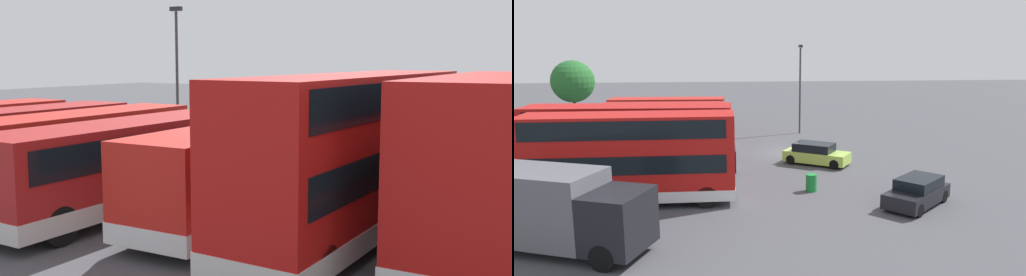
# 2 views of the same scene
# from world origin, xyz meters

# --- Properties ---
(ground_plane) EXTENTS (140.00, 140.00, 0.00)m
(ground_plane) POSITION_xyz_m (0.00, 0.00, 0.00)
(ground_plane) COLOR #47474C
(bus_double_decker_near_end) EXTENTS (2.70, 10.49, 4.55)m
(bus_double_decker_near_end) POSITION_xyz_m (-10.88, 9.11, 2.45)
(bus_double_decker_near_end) COLOR #B71411
(bus_double_decker_near_end) RESTS_ON ground
(bus_double_decker_second) EXTENTS (3.01, 11.58, 4.55)m
(bus_double_decker_second) POSITION_xyz_m (-7.43, 9.74, 2.45)
(bus_double_decker_second) COLOR #B71411
(bus_double_decker_second) RESTS_ON ground
(bus_single_deck_third) EXTENTS (2.74, 10.55, 2.95)m
(bus_single_deck_third) POSITION_xyz_m (-3.83, 9.37, 1.62)
(bus_single_deck_third) COLOR red
(bus_single_deck_third) RESTS_ON ground
(bus_single_deck_fourth) EXTENTS (2.91, 11.84, 2.95)m
(bus_single_deck_fourth) POSITION_xyz_m (0.01, 10.09, 1.62)
(bus_single_deck_fourth) COLOR #A51919
(bus_single_deck_fourth) RESTS_ON ground
(bus_single_deck_fifth) EXTENTS (2.66, 10.65, 2.95)m
(bus_single_deck_fifth) POSITION_xyz_m (3.73, 9.48, 1.62)
(bus_single_deck_fifth) COLOR red
(bus_single_deck_fifth) RESTS_ON ground
(bus_single_deck_sixth) EXTENTS (2.85, 10.76, 2.95)m
(bus_single_deck_sixth) POSITION_xyz_m (7.16, 9.64, 1.62)
(bus_single_deck_sixth) COLOR #A51919
(bus_single_deck_sixth) RESTS_ON ground
(bus_single_deck_seventh) EXTENTS (2.92, 10.68, 2.95)m
(bus_single_deck_seventh) POSITION_xyz_m (11.04, 9.75, 1.62)
(bus_single_deck_seventh) COLOR red
(bus_single_deck_seventh) RESTS_ON ground
(box_truck_blue) EXTENTS (4.95, 7.90, 3.20)m
(box_truck_blue) POSITION_xyz_m (-16.44, 11.09, 1.71)
(box_truck_blue) COLOR #595960
(box_truck_blue) RESTS_ON ground
(car_hatchback_silver) EXTENTS (3.79, 4.57, 1.43)m
(car_hatchback_silver) POSITION_xyz_m (-3.67, -1.66, 0.70)
(car_hatchback_silver) COLOR #A5D14C
(car_hatchback_silver) RESTS_ON ground
(car_small_green) EXTENTS (4.11, 4.20, 1.43)m
(car_small_green) POSITION_xyz_m (-12.58, -5.11, 0.70)
(car_small_green) COLOR black
(car_small_green) RESTS_ON ground
(lamp_post_tall) EXTENTS (0.70, 0.30, 7.88)m
(lamp_post_tall) POSITION_xyz_m (7.99, -2.33, 4.62)
(lamp_post_tall) COLOR #38383D
(lamp_post_tall) RESTS_ON ground
(waste_bin_yellow) EXTENTS (0.60, 0.60, 0.95)m
(waste_bin_yellow) POSITION_xyz_m (-9.70, -0.28, 0.47)
(waste_bin_yellow) COLOR #197F33
(waste_bin_yellow) RESTS_ON ground
(tree_midleft) EXTENTS (4.69, 4.69, 6.19)m
(tree_midleft) POSITION_xyz_m (21.11, 21.22, 3.83)
(tree_midleft) COLOR #4C3823
(tree_midleft) RESTS_ON ground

